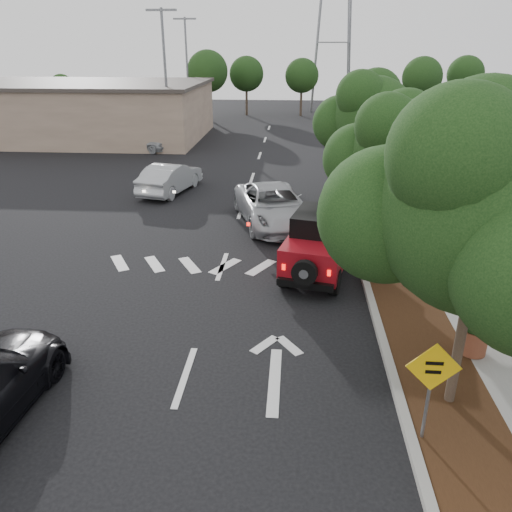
# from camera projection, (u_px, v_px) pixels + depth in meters

# --- Properties ---
(ground) EXTENTS (120.00, 120.00, 0.00)m
(ground) POSITION_uv_depth(u_px,v_px,m) (185.00, 376.00, 11.12)
(ground) COLOR black
(ground) RESTS_ON ground
(curb) EXTENTS (0.20, 70.00, 0.15)m
(curb) POSITION_uv_depth(u_px,v_px,m) (345.00, 212.00, 21.78)
(curb) COLOR #9E9B93
(curb) RESTS_ON ground
(planting_strip) EXTENTS (1.80, 70.00, 0.12)m
(planting_strip) POSITION_uv_depth(u_px,v_px,m) (369.00, 213.00, 21.71)
(planting_strip) COLOR black
(planting_strip) RESTS_ON ground
(sidewalk) EXTENTS (2.00, 70.00, 0.12)m
(sidewalk) POSITION_uv_depth(u_px,v_px,m) (413.00, 214.00, 21.58)
(sidewalk) COLOR gray
(sidewalk) RESTS_ON ground
(hedge) EXTENTS (0.80, 70.00, 0.80)m
(hedge) POSITION_uv_depth(u_px,v_px,m) (447.00, 207.00, 21.35)
(hedge) COLOR black
(hedge) RESTS_ON ground
(commercial_building) EXTENTS (22.00, 12.00, 4.00)m
(commercial_building) POSITION_uv_depth(u_px,v_px,m) (61.00, 111.00, 38.98)
(commercial_building) COLOR gray
(commercial_building) RESTS_ON ground
(transmission_tower) EXTENTS (7.00, 4.00, 28.00)m
(transmission_tower) POSITION_uv_depth(u_px,v_px,m) (329.00, 112.00, 54.74)
(transmission_tower) COLOR slate
(transmission_tower) RESTS_ON ground
(street_tree_near) EXTENTS (3.80, 3.80, 5.92)m
(street_tree_near) POSITION_uv_depth(u_px,v_px,m) (448.00, 404.00, 10.27)
(street_tree_near) COLOR black
(street_tree_near) RESTS_ON ground
(street_tree_mid) EXTENTS (3.20, 3.20, 5.32)m
(street_tree_mid) POSITION_uv_depth(u_px,v_px,m) (390.00, 265.00, 16.69)
(street_tree_mid) COLOR black
(street_tree_mid) RESTS_ON ground
(street_tree_far) EXTENTS (3.40, 3.40, 5.62)m
(street_tree_far) POSITION_uv_depth(u_px,v_px,m) (366.00, 207.00, 22.65)
(street_tree_far) COLOR black
(street_tree_far) RESTS_ON ground
(light_pole_a) EXTENTS (2.00, 0.22, 9.00)m
(light_pole_a) POSITION_uv_depth(u_px,v_px,m) (170.00, 148.00, 35.43)
(light_pole_a) COLOR slate
(light_pole_a) RESTS_ON ground
(light_pole_b) EXTENTS (2.00, 0.22, 9.00)m
(light_pole_b) POSITION_uv_depth(u_px,v_px,m) (190.00, 124.00, 46.51)
(light_pole_b) COLOR slate
(light_pole_b) RESTS_ON ground
(red_jeep) EXTENTS (2.52, 4.11, 2.01)m
(red_jeep) POSITION_uv_depth(u_px,v_px,m) (320.00, 242.00, 15.85)
(red_jeep) COLOR black
(red_jeep) RESTS_ON ground
(silver_suv_ahead) EXTENTS (3.97, 6.00, 1.53)m
(silver_suv_ahead) POSITION_uv_depth(u_px,v_px,m) (274.00, 205.00, 20.32)
(silver_suv_ahead) COLOR #A2A5AA
(silver_suv_ahead) RESTS_ON ground
(silver_sedan_oncoming) EXTENTS (2.54, 4.66, 1.46)m
(silver_sedan_oncoming) POSITION_uv_depth(u_px,v_px,m) (170.00, 178.00, 24.66)
(silver_sedan_oncoming) COLOR #AAACB2
(silver_sedan_oncoming) RESTS_ON ground
(parked_suv) EXTENTS (4.56, 2.90, 1.45)m
(parked_suv) POSITION_uv_depth(u_px,v_px,m) (141.00, 140.00, 34.40)
(parked_suv) COLOR #AFB2B7
(parked_suv) RESTS_ON ground
(speed_hump_sign) EXTENTS (0.97, 0.08, 2.05)m
(speed_hump_sign) POSITION_uv_depth(u_px,v_px,m) (431.00, 379.00, 8.73)
(speed_hump_sign) COLOR slate
(speed_hump_sign) RESTS_ON ground
(terracotta_planter) EXTENTS (0.76, 0.76, 1.33)m
(terracotta_planter) POSITION_uv_depth(u_px,v_px,m) (477.00, 324.00, 11.46)
(terracotta_planter) COLOR brown
(terracotta_planter) RESTS_ON ground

